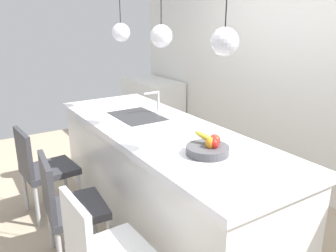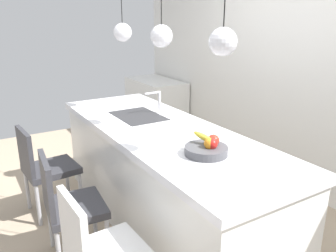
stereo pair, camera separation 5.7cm
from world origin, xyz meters
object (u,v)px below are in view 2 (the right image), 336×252
Objects in this scene: chair_near at (44,166)px; chair_far at (98,251)px; fruit_bowl at (207,148)px; chair_middle at (67,202)px.

chair_far is (1.47, 0.00, 0.01)m from chair_near.
chair_near is (-1.41, -0.85, -0.48)m from fruit_bowl.
fruit_bowl is 1.72m from chair_near.
chair_middle is at bearing 0.06° from chair_near.
fruit_bowl is at bearing 94.02° from chair_far.
fruit_bowl is 0.34× the size of chair_far.
fruit_bowl is 0.98m from chair_far.
fruit_bowl reaches higher than chair_middle.
chair_far is (0.06, -0.85, -0.47)m from fruit_bowl.
fruit_bowl is 1.17m from chair_middle.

